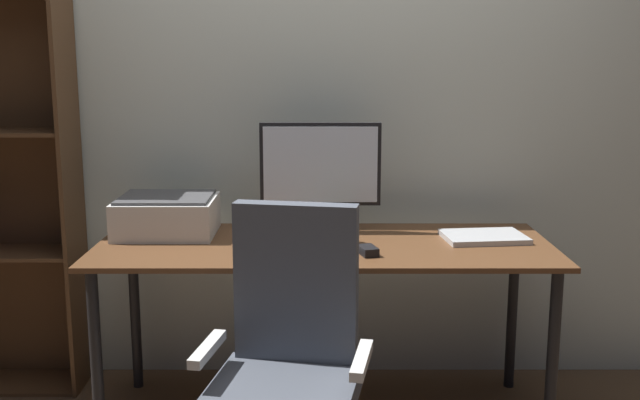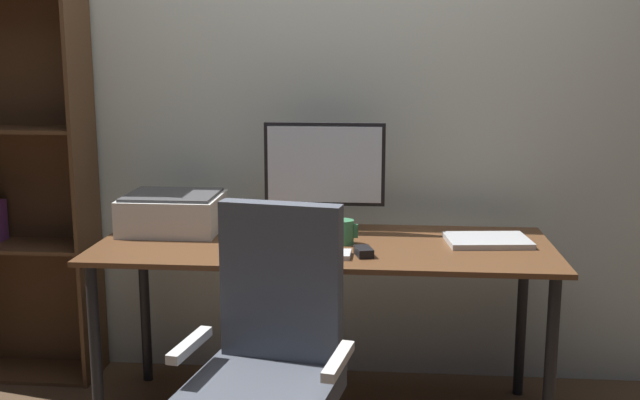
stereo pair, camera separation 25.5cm
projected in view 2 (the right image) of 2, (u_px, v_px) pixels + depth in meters
The scene contains 10 objects.
back_wall at pixel (334, 93), 3.39m from camera, with size 6.40×0.10×2.60m, color beige.
desk at pixel (324, 262), 3.00m from camera, with size 1.79×0.71×0.74m.
monitor at pixel (325, 170), 3.14m from camera, with size 0.50×0.20×0.46m.
keyboard at pixel (311, 254), 2.79m from camera, with size 0.29×0.11×0.02m, color #B7BABC.
mouse at pixel (364, 252), 2.79m from camera, with size 0.06×0.10×0.03m, color black.
coffee_mug at pixel (344, 232), 2.96m from camera, with size 0.10×0.08×0.10m.
laptop at pixel (487, 240), 2.98m from camera, with size 0.32×0.23×0.02m, color #B7BABC.
printer at pixel (173, 212), 3.17m from camera, with size 0.40×0.34×0.16m.
office_chair at pixel (269, 382), 2.38m from camera, with size 0.56×0.55×1.01m.
bookshelf at pixel (17, 191), 3.42m from camera, with size 0.64×0.28×1.76m.
Camera 2 is at (0.24, -2.88, 1.48)m, focal length 42.43 mm.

